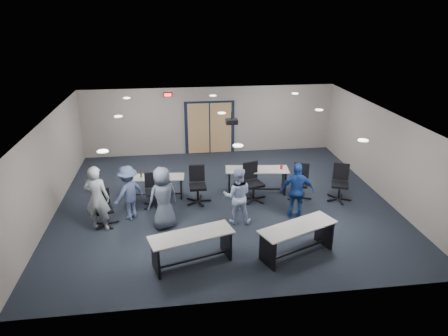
{
  "coord_description": "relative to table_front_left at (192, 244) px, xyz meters",
  "views": [
    {
      "loc": [
        -1.42,
        -10.97,
        5.61
      ],
      "look_at": [
        -0.04,
        -0.3,
        1.23
      ],
      "focal_mm": 32.0,
      "sensor_mm": 36.0,
      "label": 1
    }
  ],
  "objects": [
    {
      "name": "person_lightblue",
      "position": [
        1.35,
        1.79,
        0.27
      ],
      "size": [
        0.86,
        0.72,
        1.62
      ],
      "primitive_type": "imported",
      "rotation": [
        0.0,
        0.0,
        3.0
      ],
      "color": "#B4C4EE",
      "rests_on": "floor"
    },
    {
      "name": "chair_loose_right",
      "position": [
        4.7,
        2.73,
        0.03
      ],
      "size": [
        0.93,
        0.93,
        1.13
      ],
      "primitive_type": null,
      "rotation": [
        0.0,
        0.0,
        -0.38
      ],
      "color": "black",
      "rests_on": "floor"
    },
    {
      "name": "exit_sign",
      "position": [
        -0.45,
        7.54,
        1.91
      ],
      "size": [
        0.32,
        0.07,
        0.18
      ],
      "color": "black",
      "rests_on": "back_wall"
    },
    {
      "name": "chair_back_c",
      "position": [
        2.07,
        3.06,
        0.06
      ],
      "size": [
        0.94,
        0.94,
        1.19
      ],
      "primitive_type": null,
      "rotation": [
        0.0,
        0.0,
        0.31
      ],
      "color": "black",
      "rests_on": "floor"
    },
    {
      "name": "front_wall",
      "position": [
        1.15,
        -1.41,
        0.81
      ],
      "size": [
        10.0,
        0.04,
        2.7
      ],
      "primitive_type": "cube",
      "color": "gray",
      "rests_on": "floor"
    },
    {
      "name": "table_front_left",
      "position": [
        0.0,
        0.0,
        0.0
      ],
      "size": [
        2.04,
        1.16,
        0.79
      ],
      "rotation": [
        0.0,
        0.0,
        0.28
      ],
      "color": "#B7B5AD",
      "rests_on": "floor"
    },
    {
      "name": "back_wall",
      "position": [
        1.15,
        7.59,
        0.81
      ],
      "size": [
        10.0,
        0.04,
        2.7
      ],
      "primitive_type": "cube",
      "color": "gray",
      "rests_on": "floor"
    },
    {
      "name": "table_back_right",
      "position": [
        2.29,
        3.62,
        0.02
      ],
      "size": [
        2.06,
        0.89,
        0.94
      ],
      "rotation": [
        0.0,
        0.0,
        -0.12
      ],
      "color": "#B7B5AD",
      "rests_on": "floor"
    },
    {
      "name": "chair_back_a",
      "position": [
        -0.99,
        3.05,
        -0.03
      ],
      "size": [
        0.72,
        0.72,
        1.02
      ],
      "primitive_type": null,
      "rotation": [
        0.0,
        0.0,
        0.12
      ],
      "color": "black",
      "rests_on": "floor"
    },
    {
      "name": "person_back",
      "position": [
        -1.63,
        2.41,
        0.25
      ],
      "size": [
        1.14,
        1.13,
        1.58
      ],
      "primitive_type": "imported",
      "rotation": [
        0.0,
        0.0,
        3.92
      ],
      "color": "#45547D",
      "rests_on": "floor"
    },
    {
      "name": "left_wall",
      "position": [
        -3.85,
        3.09,
        0.81
      ],
      "size": [
        0.04,
        9.0,
        2.7
      ],
      "primitive_type": "cube",
      "color": "gray",
      "rests_on": "floor"
    },
    {
      "name": "floor",
      "position": [
        1.15,
        3.09,
        -0.54
      ],
      "size": [
        10.0,
        10.0,
        0.0
      ],
      "primitive_type": "plane",
      "color": "black",
      "rests_on": "ground"
    },
    {
      "name": "double_door",
      "position": [
        1.15,
        7.56,
        0.51
      ],
      "size": [
        2.0,
        0.07,
        2.2
      ],
      "color": "black",
      "rests_on": "back_wall"
    },
    {
      "name": "chair_loose_left",
      "position": [
        -2.27,
        2.08,
        -0.04
      ],
      "size": [
        0.79,
        0.79,
        1.0
      ],
      "primitive_type": null,
      "rotation": [
        0.0,
        0.0,
        0.31
      ],
      "color": "black",
      "rests_on": "floor"
    },
    {
      "name": "table_front_right",
      "position": [
        2.52,
        0.03,
        0.0
      ],
      "size": [
        2.05,
        1.35,
        0.79
      ],
      "rotation": [
        0.0,
        0.0,
        0.39
      ],
      "color": "#B7B5AD",
      "rests_on": "floor"
    },
    {
      "name": "ceiling",
      "position": [
        1.15,
        3.09,
        2.16
      ],
      "size": [
        10.0,
        9.0,
        0.04
      ],
      "primitive_type": "cube",
      "color": "silver",
      "rests_on": "back_wall"
    },
    {
      "name": "table_back_left",
      "position": [
        -0.9,
        3.68,
        -0.06
      ],
      "size": [
        1.73,
        0.68,
        0.94
      ],
      "rotation": [
        0.0,
        0.0,
        -0.07
      ],
      "color": "#B7B5AD",
      "rests_on": "floor"
    },
    {
      "name": "person_plaid",
      "position": [
        -0.66,
        1.8,
        0.33
      ],
      "size": [
        1.0,
        0.87,
        1.73
      ],
      "primitive_type": "imported",
      "rotation": [
        0.0,
        0.0,
        3.61
      ],
      "color": "#4E596B",
      "rests_on": "floor"
    },
    {
      "name": "right_wall",
      "position": [
        6.15,
        3.09,
        0.81
      ],
      "size": [
        0.04,
        9.0,
        2.7
      ],
      "primitive_type": "cube",
      "color": "gray",
      "rests_on": "floor"
    },
    {
      "name": "person_gray",
      "position": [
        -2.38,
        1.89,
        0.38
      ],
      "size": [
        0.75,
        0.57,
        1.83
      ],
      "primitive_type": "imported",
      "rotation": [
        0.0,
        0.0,
        2.92
      ],
      "color": "#9EA7AC",
      "rests_on": "floor"
    },
    {
      "name": "chair_back_d",
      "position": [
        3.51,
        2.99,
        0.01
      ],
      "size": [
        0.91,
        0.91,
        1.1
      ],
      "primitive_type": null,
      "rotation": [
        0.0,
        0.0,
        -0.4
      ],
      "color": "black",
      "rests_on": "floor"
    },
    {
      "name": "chair_back_b",
      "position": [
        0.35,
        3.14,
        0.03
      ],
      "size": [
        0.73,
        0.73,
        1.14
      ],
      "primitive_type": null,
      "rotation": [
        0.0,
        0.0,
        0.01
      ],
      "color": "black",
      "rests_on": "floor"
    },
    {
      "name": "ceiling_can_lights",
      "position": [
        1.15,
        3.34,
        2.13
      ],
      "size": [
        6.24,
        5.74,
        0.02
      ],
      "primitive_type": null,
      "color": "white",
      "rests_on": "ceiling"
    },
    {
      "name": "person_navy",
      "position": [
        3.04,
        1.84,
        0.29
      ],
      "size": [
        1.02,
        0.54,
        1.65
      ],
      "primitive_type": "imported",
      "rotation": [
        0.0,
        0.0,
        3.0
      ],
      "color": "navy",
      "rests_on": "floor"
    },
    {
      "name": "ceiling_projector",
      "position": [
        1.45,
        3.59,
        1.87
      ],
      "size": [
        0.35,
        0.32,
        0.37
      ],
      "color": "black",
      "rests_on": "ceiling"
    }
  ]
}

